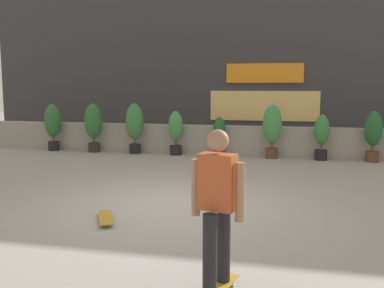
# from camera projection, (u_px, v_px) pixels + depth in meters

# --- Properties ---
(ground_plane) EXTENTS (48.00, 48.00, 0.00)m
(ground_plane) POSITION_uv_depth(u_px,v_px,m) (173.00, 204.00, 7.96)
(ground_plane) COLOR #9E9B96
(planter_wall) EXTENTS (18.00, 0.40, 0.90)m
(planter_wall) POSITION_uv_depth(u_px,v_px,m) (224.00, 140.00, 13.70)
(planter_wall) COLOR gray
(planter_wall) RESTS_ON ground
(building_backdrop) EXTENTS (20.00, 2.08, 6.50)m
(building_backdrop) POSITION_uv_depth(u_px,v_px,m) (241.00, 57.00, 17.20)
(building_backdrop) COLOR #38383D
(building_backdrop) RESTS_ON ground
(potted_plant_0) EXTENTS (0.53, 0.53, 1.54)m
(potted_plant_0) POSITION_uv_depth(u_px,v_px,m) (53.00, 123.00, 14.47)
(potted_plant_0) COLOR black
(potted_plant_0) RESTS_ON ground
(potted_plant_1) EXTENTS (0.55, 0.55, 1.57)m
(potted_plant_1) POSITION_uv_depth(u_px,v_px,m) (93.00, 124.00, 14.14)
(potted_plant_1) COLOR #2D2823
(potted_plant_1) RESTS_ON ground
(potted_plant_2) EXTENTS (0.56, 0.56, 1.59)m
(potted_plant_2) POSITION_uv_depth(u_px,v_px,m) (135.00, 124.00, 13.83)
(potted_plant_2) COLOR black
(potted_plant_2) RESTS_ON ground
(potted_plant_3) EXTENTS (0.44, 0.44, 1.36)m
(potted_plant_3) POSITION_uv_depth(u_px,v_px,m) (176.00, 130.00, 13.55)
(potted_plant_3) COLOR black
(potted_plant_3) RESTS_ON ground
(potted_plant_4) EXTENTS (0.37, 0.37, 1.20)m
(potted_plant_4) POSITION_uv_depth(u_px,v_px,m) (219.00, 136.00, 13.26)
(potted_plant_4) COLOR brown
(potted_plant_4) RESTS_ON ground
(potted_plant_5) EXTENTS (0.56, 0.56, 1.59)m
(potted_plant_5) POSITION_uv_depth(u_px,v_px,m) (272.00, 127.00, 12.87)
(potted_plant_5) COLOR brown
(potted_plant_5) RESTS_ON ground
(potted_plant_6) EXTENTS (0.42, 0.42, 1.31)m
(potted_plant_6) POSITION_uv_depth(u_px,v_px,m) (322.00, 135.00, 12.59)
(potted_plant_6) COLOR black
(potted_plant_6) RESTS_ON ground
(potted_plant_7) EXTENTS (0.48, 0.48, 1.43)m
(potted_plant_7) POSITION_uv_depth(u_px,v_px,m) (373.00, 133.00, 12.26)
(potted_plant_7) COLOR brown
(potted_plant_7) RESTS_ON ground
(skater_mid_plaza) EXTENTS (0.55, 0.82, 1.70)m
(skater_mid_plaza) POSITION_uv_depth(u_px,v_px,m) (217.00, 205.00, 4.35)
(skater_mid_plaza) COLOR #BF8C26
(skater_mid_plaza) RESTS_ON ground
(skateboard_near_camera) EXTENTS (0.54, 0.80, 0.08)m
(skateboard_near_camera) POSITION_uv_depth(u_px,v_px,m) (105.00, 218.00, 6.90)
(skateboard_near_camera) COLOR #BF8C26
(skateboard_near_camera) RESTS_ON ground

